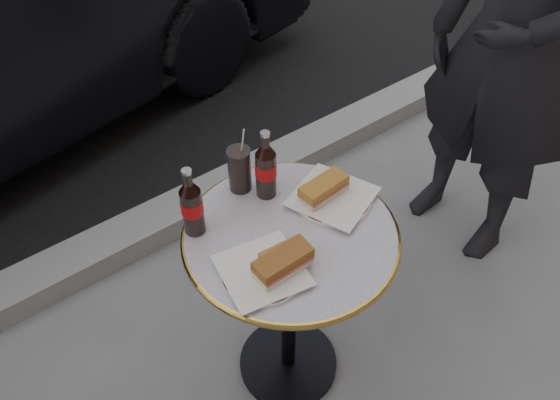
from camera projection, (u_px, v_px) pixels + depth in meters
ground at (288, 364)px, 2.05m from camera, size 80.00×80.00×0.00m
curb at (168, 218)px, 2.52m from camera, size 40.00×0.20×0.12m
bistro_table at (289, 307)px, 1.79m from camera, size 0.62×0.62×0.73m
plate_left at (262, 272)px, 1.43m from camera, size 0.29×0.29×0.01m
plate_right at (332, 198)px, 1.63m from camera, size 0.27×0.27×0.01m
sandwich_left_a at (283, 264)px, 1.40m from camera, size 0.16×0.08×0.05m
sandwich_left_b at (285, 256)px, 1.43m from camera, size 0.14×0.07×0.05m
sandwich_right at (323, 190)px, 1.61m from camera, size 0.16×0.08×0.05m
cola_bottle_left at (191, 201)px, 1.47m from camera, size 0.07×0.07×0.22m
cola_bottle_right at (266, 164)px, 1.57m from camera, size 0.07×0.07×0.23m
cola_glass at (240, 169)px, 1.62m from camera, size 0.09×0.09×0.15m
pedestrian at (515, 46)px, 1.93m from camera, size 0.46×0.69×1.83m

